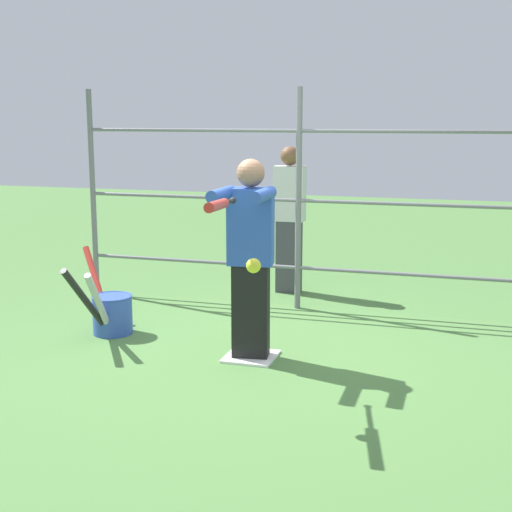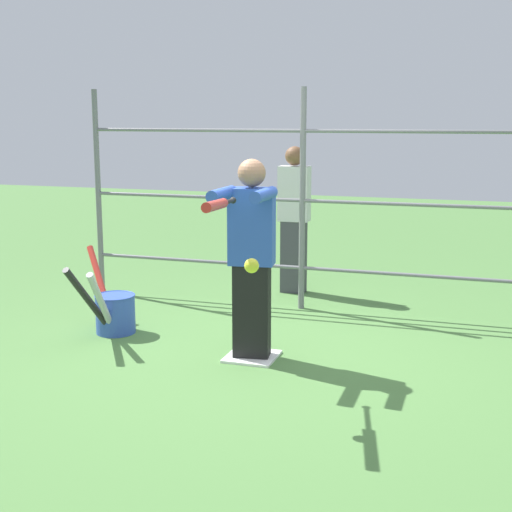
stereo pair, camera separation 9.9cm
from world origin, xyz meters
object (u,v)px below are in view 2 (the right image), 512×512
object	(u,v)px
bystander_behind_fence	(294,217)
baseball_bat_swinging	(218,205)
softball_in_flight	(252,266)
batter	(251,253)
bat_bucket	(113,311)

from	to	relation	value
bystander_behind_fence	baseball_bat_swinging	bearing A→B (deg)	96.01
softball_in_flight	bystander_behind_fence	bearing A→B (deg)	-79.81
batter	softball_in_flight	xyz separation A→B (m)	(-0.33, 0.98, 0.12)
batter	baseball_bat_swinging	bearing A→B (deg)	95.03
baseball_bat_swinging	bystander_behind_fence	world-z (taller)	bystander_behind_fence
baseball_bat_swinging	batter	bearing A→B (deg)	-84.97
bat_bucket	batter	bearing A→B (deg)	169.20
baseball_bat_swinging	softball_in_flight	world-z (taller)	baseball_bat_swinging
baseball_bat_swinging	bat_bucket	size ratio (longest dim) A/B	0.80
batter	softball_in_flight	size ratio (longest dim) A/B	16.71
bystander_behind_fence	bat_bucket	bearing A→B (deg)	60.00
softball_in_flight	baseball_bat_swinging	bearing A→B (deg)	-10.11
batter	bystander_behind_fence	xyz separation A→B (m)	(0.25, -2.26, -0.03)
batter	baseball_bat_swinging	distance (m)	1.06
batter	bat_bucket	world-z (taller)	batter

